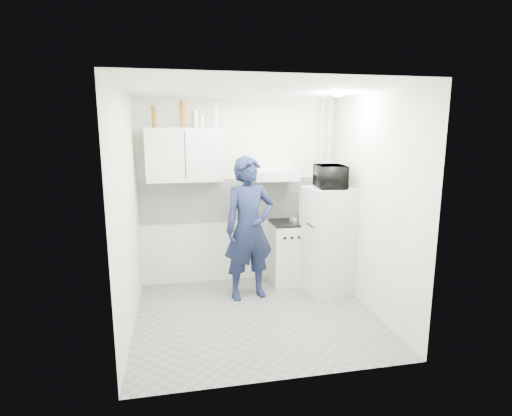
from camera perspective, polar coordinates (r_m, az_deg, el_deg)
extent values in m
plane|color=slate|center=(4.91, 0.07, -15.19)|extent=(2.80, 2.80, 0.00)
plane|color=white|center=(4.42, 0.08, 16.65)|extent=(2.80, 2.80, 0.00)
plane|color=white|center=(5.70, -2.42, 2.28)|extent=(2.80, 0.00, 2.80)
plane|color=white|center=(4.43, -17.97, -0.81)|extent=(0.00, 2.60, 2.60)
plane|color=white|center=(4.95, 16.16, 0.50)|extent=(0.00, 2.60, 2.60)
imported|color=#131A35|center=(5.13, -0.98, -2.97)|extent=(0.75, 0.56, 1.85)
cube|color=silver|center=(5.80, 4.81, -6.40)|extent=(0.54, 0.54, 0.86)
cube|color=beige|center=(5.46, 10.28, -4.55)|extent=(0.68, 0.68, 1.43)
cube|color=black|center=(5.68, 4.88, -2.09)|extent=(0.52, 0.52, 0.03)
cylinder|color=silver|center=(5.62, 5.57, -1.62)|extent=(0.16, 0.16, 0.09)
imported|color=black|center=(5.30, 10.60, 4.47)|extent=(0.57, 0.42, 0.29)
cylinder|color=brown|center=(5.39, -14.36, 12.48)|extent=(0.06, 0.06, 0.27)
cylinder|color=brown|center=(5.39, -10.40, 13.02)|extent=(0.08, 0.08, 0.34)
cylinder|color=silver|center=(5.39, -8.66, 12.43)|extent=(0.09, 0.09, 0.22)
cylinder|color=silver|center=(5.40, -7.80, 12.10)|extent=(0.08, 0.08, 0.15)
cylinder|color=#B2B7BC|center=(5.42, -5.82, 13.00)|extent=(0.08, 0.08, 0.31)
cube|color=beige|center=(5.40, -10.13, 7.50)|extent=(1.00, 0.35, 0.70)
cube|color=silver|center=(5.51, 2.61, 4.80)|extent=(0.60, 0.50, 0.14)
cube|color=white|center=(5.70, -2.39, 1.26)|extent=(2.74, 0.03, 0.60)
cylinder|color=silver|center=(5.96, 10.15, 2.50)|extent=(0.05, 0.05, 2.60)
cylinder|color=silver|center=(5.92, 9.07, 2.48)|extent=(0.04, 0.04, 2.60)
cylinder|color=white|center=(4.90, 11.57, 15.53)|extent=(0.10, 0.10, 0.02)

